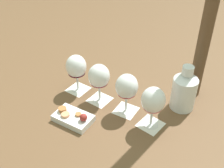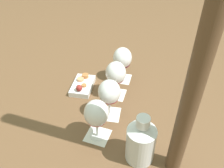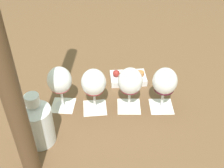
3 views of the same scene
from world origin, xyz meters
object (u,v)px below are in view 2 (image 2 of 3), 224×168
wine_glass_2 (116,74)px  wine_glass_1 (109,93)px  ceramic_vase (141,141)px  wine_glass_3 (122,59)px  wine_glass_0 (96,114)px  umbrella_pole (213,19)px  snack_dish (83,85)px

wine_glass_2 → wine_glass_1: bearing=137.6°
wine_glass_1 → ceramic_vase: ceramic_vase is taller
wine_glass_1 → wine_glass_2: bearing=-42.4°
wine_glass_3 → wine_glass_2: bearing=134.1°
wine_glass_1 → wine_glass_0: bearing=128.3°
umbrella_pole → ceramic_vase: bearing=42.9°
wine_glass_1 → ceramic_vase: bearing=176.6°
wine_glass_3 → snack_dish: wine_glass_3 is taller
wine_glass_1 → snack_dish: 0.25m
wine_glass_1 → snack_dish: wine_glass_1 is taller
wine_glass_0 → wine_glass_1: same height
wine_glass_3 → ceramic_vase: (-0.43, 0.20, -0.03)m
wine_glass_0 → ceramic_vase: bearing=-152.0°
umbrella_pole → wine_glass_2: bearing=-3.1°
wine_glass_1 → snack_dish: (0.22, 0.02, -0.10)m
wine_glass_2 → ceramic_vase: (-0.34, 0.11, -0.03)m
wine_glass_0 → wine_glass_3: bearing=-46.6°
ceramic_vase → snack_dish: ceramic_vase is taller
wine_glass_1 → snack_dish: bearing=6.3°
wine_glass_1 → wine_glass_3: (0.19, -0.18, 0.00)m
umbrella_pole → snack_dish: bearing=9.5°
wine_glass_0 → umbrella_pole: (-0.25, -0.17, 0.43)m
wine_glass_1 → umbrella_pole: umbrella_pole is taller
wine_glass_1 → umbrella_pole: bearing=-168.4°
wine_glass_0 → wine_glass_1: size_ratio=1.00×
wine_glass_0 → wine_glass_2: 0.26m
wine_glass_0 → wine_glass_3: (0.27, -0.29, 0.00)m
ceramic_vase → wine_glass_1: bearing=-3.4°
wine_glass_1 → wine_glass_2: same height
wine_glass_1 → wine_glass_2: size_ratio=1.00×
wine_glass_1 → wine_glass_3: bearing=-44.1°
ceramic_vase → umbrella_pole: size_ratio=0.19×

